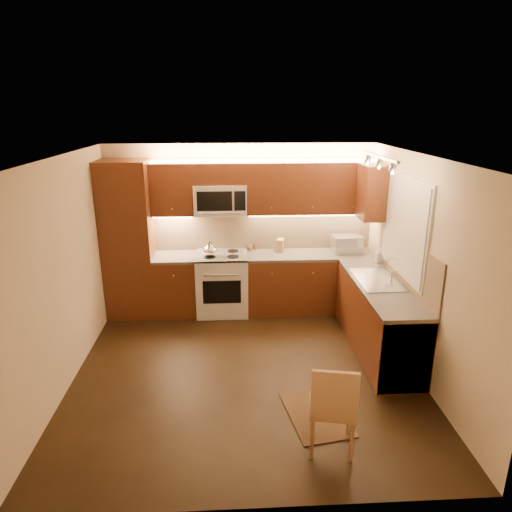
{
  "coord_description": "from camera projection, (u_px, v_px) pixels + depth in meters",
  "views": [
    {
      "loc": [
        -0.15,
        -4.78,
        2.99
      ],
      "look_at": [
        0.15,
        0.55,
        1.25
      ],
      "focal_mm": 31.99,
      "sensor_mm": 36.0,
      "label": 1
    }
  ],
  "objects": [
    {
      "name": "floor",
      "position": [
        246.0,
        369.0,
        5.47
      ],
      "size": [
        4.0,
        4.0,
        0.01
      ],
      "primitive_type": "cube",
      "color": "black",
      "rests_on": "ground"
    },
    {
      "name": "ceiling",
      "position": [
        244.0,
        157.0,
        4.69
      ],
      "size": [
        4.0,
        4.0,
        0.01
      ],
      "primitive_type": "cube",
      "color": "beige",
      "rests_on": "ground"
    },
    {
      "name": "wall_back",
      "position": [
        241.0,
        227.0,
        6.98
      ],
      "size": [
        4.0,
        0.01,
        2.5
      ],
      "primitive_type": "cube",
      "color": "beige",
      "rests_on": "ground"
    },
    {
      "name": "wall_front",
      "position": [
        255.0,
        369.0,
        3.18
      ],
      "size": [
        4.0,
        0.01,
        2.5
      ],
      "primitive_type": "cube",
      "color": "beige",
      "rests_on": "ground"
    },
    {
      "name": "wall_left",
      "position": [
        62.0,
        275.0,
        4.98
      ],
      "size": [
        0.01,
        4.0,
        2.5
      ],
      "primitive_type": "cube",
      "color": "beige",
      "rests_on": "ground"
    },
    {
      "name": "wall_right",
      "position": [
        421.0,
        268.0,
        5.19
      ],
      "size": [
        0.01,
        4.0,
        2.5
      ],
      "primitive_type": "cube",
      "color": "beige",
      "rests_on": "ground"
    },
    {
      "name": "pantry",
      "position": [
        128.0,
        240.0,
        6.64
      ],
      "size": [
        0.7,
        0.6,
        2.3
      ],
      "primitive_type": "cube",
      "color": "#4D1D10",
      "rests_on": "floor"
    },
    {
      "name": "base_cab_back_left",
      "position": [
        177.0,
        285.0,
        6.9
      ],
      "size": [
        0.62,
        0.6,
        0.86
      ],
      "primitive_type": "cube",
      "color": "#4D1D10",
      "rests_on": "floor"
    },
    {
      "name": "counter_back_left",
      "position": [
        175.0,
        257.0,
        6.76
      ],
      "size": [
        0.62,
        0.6,
        0.04
      ],
      "primitive_type": "cube",
      "color": "#363331",
      "rests_on": "base_cab_back_left"
    },
    {
      "name": "base_cab_back_right",
      "position": [
        310.0,
        283.0,
        7.0
      ],
      "size": [
        1.92,
        0.6,
        0.86
      ],
      "primitive_type": "cube",
      "color": "#4D1D10",
      "rests_on": "floor"
    },
    {
      "name": "counter_back_right",
      "position": [
        311.0,
        255.0,
        6.86
      ],
      "size": [
        1.92,
        0.6,
        0.04
      ],
      "primitive_type": "cube",
      "color": "#363331",
      "rests_on": "base_cab_back_right"
    },
    {
      "name": "base_cab_right",
      "position": [
        378.0,
        319.0,
        5.8
      ],
      "size": [
        0.6,
        2.0,
        0.86
      ],
      "primitive_type": "cube",
      "color": "#4D1D10",
      "rests_on": "floor"
    },
    {
      "name": "counter_right",
      "position": [
        381.0,
        286.0,
        5.66
      ],
      "size": [
        0.6,
        2.0,
        0.04
      ],
      "primitive_type": "cube",
      "color": "#363331",
      "rests_on": "base_cab_right"
    },
    {
      "name": "dishwasher",
      "position": [
        397.0,
        346.0,
        5.14
      ],
      "size": [
        0.58,
        0.6,
        0.84
      ],
      "primitive_type": "cube",
      "color": "silver",
      "rests_on": "floor"
    },
    {
      "name": "backsplash_back",
      "position": [
        264.0,
        230.0,
        7.0
      ],
      "size": [
        3.3,
        0.02,
        0.6
      ],
      "primitive_type": "cube",
      "color": "tan",
      "rests_on": "wall_back"
    },
    {
      "name": "backsplash_right",
      "position": [
        406.0,
        261.0,
        5.58
      ],
      "size": [
        0.02,
        2.0,
        0.6
      ],
      "primitive_type": "cube",
      "color": "tan",
      "rests_on": "wall_right"
    },
    {
      "name": "upper_cab_back_left",
      "position": [
        172.0,
        189.0,
        6.57
      ],
      "size": [
        0.62,
        0.35,
        0.75
      ],
      "primitive_type": "cube",
      "color": "#4D1D10",
      "rests_on": "wall_back"
    },
    {
      "name": "upper_cab_back_right",
      "position": [
        312.0,
        188.0,
        6.68
      ],
      "size": [
        1.92,
        0.35,
        0.75
      ],
      "primitive_type": "cube",
      "color": "#4D1D10",
      "rests_on": "wall_back"
    },
    {
      "name": "upper_cab_bridge",
      "position": [
        220.0,
        173.0,
        6.54
      ],
      "size": [
        0.76,
        0.35,
        0.31
      ],
      "primitive_type": "cube",
      "color": "#4D1D10",
      "rests_on": "wall_back"
    },
    {
      "name": "upper_cab_right_corner",
      "position": [
        373.0,
        192.0,
        6.31
      ],
      "size": [
        0.35,
        0.5,
        0.75
      ],
      "primitive_type": "cube",
      "color": "#4D1D10",
      "rests_on": "wall_right"
    },
    {
      "name": "stove",
      "position": [
        222.0,
        283.0,
        6.9
      ],
      "size": [
        0.76,
        0.65,
        0.92
      ],
      "primitive_type": null,
      "color": "silver",
      "rests_on": "floor"
    },
    {
      "name": "microwave",
      "position": [
        220.0,
        199.0,
        6.64
      ],
      "size": [
        0.76,
        0.38,
        0.44
      ],
      "primitive_type": null,
      "color": "silver",
      "rests_on": "wall_back"
    },
    {
      "name": "window_frame",
      "position": [
        405.0,
        226.0,
        5.6
      ],
      "size": [
        0.03,
        1.44,
        1.24
      ],
      "primitive_type": "cube",
      "color": "silver",
      "rests_on": "wall_right"
    },
    {
      "name": "window_blinds",
      "position": [
        403.0,
        226.0,
        5.6
      ],
      "size": [
        0.02,
        1.36,
        1.16
      ],
      "primitive_type": "cube",
      "color": "silver",
      "rests_on": "wall_right"
    },
    {
      "name": "sink",
      "position": [
        378.0,
        275.0,
        5.78
      ],
      "size": [
        0.52,
        0.86,
        0.15
      ],
      "primitive_type": null,
      "color": "silver",
      "rests_on": "counter_right"
    },
    {
      "name": "faucet",
      "position": [
        392.0,
        269.0,
        5.76
      ],
      "size": [
        0.2,
        0.04,
        0.3
      ],
      "primitive_type": null,
      "color": "silver",
      "rests_on": "counter_right"
    },
    {
      "name": "track_light_bar",
      "position": [
        380.0,
        157.0,
        5.17
      ],
      "size": [
        0.04,
        1.2,
        0.03
      ],
      "primitive_type": "cube",
      "color": "silver",
      "rests_on": "ceiling"
    },
    {
      "name": "kettle",
      "position": [
        210.0,
        249.0,
        6.62
      ],
      "size": [
        0.25,
        0.25,
        0.23
      ],
      "primitive_type": null,
      "rotation": [
        0.0,
        0.0,
        -0.25
      ],
      "color": "silver",
      "rests_on": "stove"
    },
    {
      "name": "toaster_oven",
      "position": [
        346.0,
        244.0,
        6.9
      ],
      "size": [
        0.45,
        0.36,
        0.25
      ],
      "primitive_type": "cube",
      "rotation": [
        0.0,
        0.0,
        0.09
      ],
      "color": "silver",
      "rests_on": "counter_back_right"
    },
    {
      "name": "knife_block",
      "position": [
        280.0,
        246.0,
        6.9
      ],
      "size": [
        0.12,
        0.17,
        0.2
      ],
      "primitive_type": "cube",
      "rotation": [
        0.0,
        0.0,
        -0.24
      ],
      "color": "#987144",
      "rests_on": "counter_back_right"
    },
    {
      "name": "spice_jar_a",
      "position": [
        274.0,
        249.0,
        6.92
      ],
      "size": [
        0.06,
        0.06,
        0.1
      ],
      "primitive_type": "cylinder",
      "rotation": [
        0.0,
        0.0,
        -0.42
      ],
      "color": "silver",
      "rests_on": "counter_back_right"
    },
    {
      "name": "spice_jar_b",
      "position": [
        255.0,
        247.0,
        7.03
      ],
      "size": [
        0.05,
        0.05,
        0.1
      ],
      "primitive_type": "cylinder",
      "rotation": [
        0.0,
        0.0,
        -0.09
      ],
      "color": "brown",
      "rests_on": "counter_back_right"
    },
    {
      "name": "spice_jar_c",
      "position": [
        250.0,
        247.0,
        7.02
      ],
      "size": [
        0.06,
        0.06,
        0.09
      ],
      "primitive_type": "cylinder",
      "rotation": [
        0.0,
        0.0,
        -0.18
      ],
      "color": "silver",
      "rests_on": "counter_back_right"
    },
    {
      "name": "spice_jar_d",
      "position": [
        251.0,
        248.0,
        6.97
      ],
      "size": [
        0.06,
        0.06,
        0.09
      ],
      "primitive_type": "cylinder",
      "rotation": [
        0.0,
        0.0,
        0.41
      ],
      "color": "brown",
      "rests_on": "counter_back_right"
    },
    {
      "name": "soap_bottle",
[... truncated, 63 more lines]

